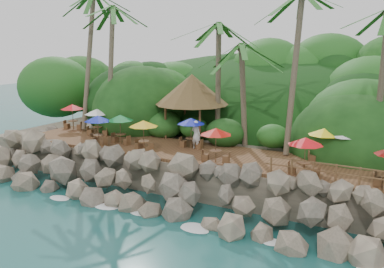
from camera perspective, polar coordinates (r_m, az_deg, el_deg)
The scene contains 12 objects.
ground at distance 23.40m, azimuth -7.25°, elevation -10.90°, with size 140.00×140.00×0.00m, color #19514F.
land_base at distance 36.59m, azimuth 7.59°, elevation -0.73°, with size 32.00×25.20×2.10m, color gray.
jungle_hill at distance 43.73m, azimuth 11.16°, elevation -0.16°, with size 44.80×28.00×15.40m, color #143811.
seawall at distance 24.52m, azimuth -4.56°, elevation -6.87°, with size 29.00×4.00×2.30m, color gray, non-canonical shape.
terrace at distance 27.49m, azimuth -0.00°, elevation -2.45°, with size 26.00×5.00×0.20m, color brown.
jungle_foliage at distance 35.94m, azimuth 6.96°, elevation -2.67°, with size 44.00×16.00×12.00m, color #143811, non-canonical shape.
foam_line at distance 23.61m, azimuth -6.82°, elevation -10.59°, with size 25.20×0.80×0.06m.
palms at distance 29.18m, azimuth 2.63°, elevation 16.09°, with size 27.26×7.11×12.02m.
palapa at distance 31.00m, azimuth -0.01°, elevation 5.96°, with size 5.33×5.33×4.60m.
dining_clusters at distance 26.19m, azimuth 2.12°, elevation 0.77°, with size 25.45×5.05×2.01m.
railing at distance 22.12m, azimuth 18.67°, elevation -4.82°, with size 7.20×0.10×1.00m.
waiter at distance 27.76m, azimuth 0.54°, elevation -0.10°, with size 0.68×0.45×1.88m, color silver.
Camera 1 is at (12.87, -17.30, 9.10)m, focal length 39.98 mm.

